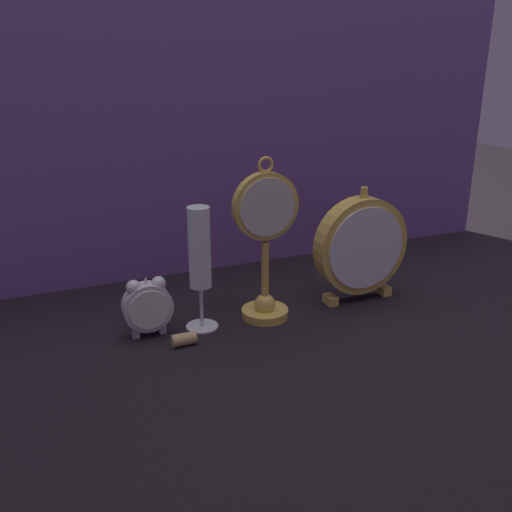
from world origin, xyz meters
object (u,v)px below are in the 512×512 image
pocket_watch_on_stand (267,247)px  mantel_clock_silver (361,246)px  alarm_clock_twin_bell (147,304)px  champagne_flute (200,257)px  wine_cork (184,339)px

pocket_watch_on_stand → mantel_clock_silver: pocket_watch_on_stand is taller
pocket_watch_on_stand → alarm_clock_twin_bell: (-0.22, 0.01, -0.08)m
pocket_watch_on_stand → champagne_flute: size_ratio=1.35×
pocket_watch_on_stand → champagne_flute: bearing=177.4°
alarm_clock_twin_bell → champagne_flute: bearing=-3.8°
alarm_clock_twin_bell → wine_cork: size_ratio=2.60×
pocket_watch_on_stand → wine_cork: 0.22m
mantel_clock_silver → wine_cork: mantel_clock_silver is taller
pocket_watch_on_stand → mantel_clock_silver: size_ratio=1.32×
champagne_flute → wine_cork: 0.15m
pocket_watch_on_stand → wine_cork: bearing=-165.2°
alarm_clock_twin_bell → wine_cork: bearing=-51.6°
mantel_clock_silver → alarm_clock_twin_bell: bearing=178.5°
pocket_watch_on_stand → champagne_flute: 0.13m
mantel_clock_silver → champagne_flute: bearing=179.1°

